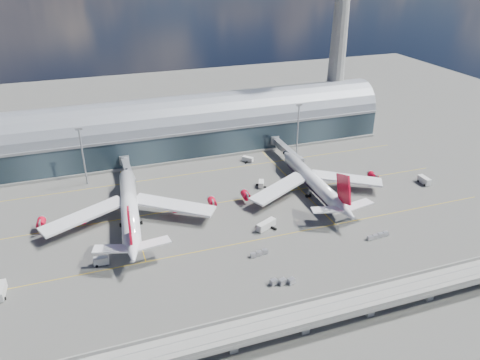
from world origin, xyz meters
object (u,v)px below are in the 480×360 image
object	(u,v)px
service_truck_1	(101,261)
service_truck_2	(266,225)
airliner_right	(314,182)
floodlight_mast_right	(298,128)
service_truck_5	(248,159)
cargo_train_2	(378,236)
service_truck_0	(0,291)
cargo_train_1	(259,253)
floodlight_mast_left	(83,155)
airliner_left	(129,209)
cargo_train_0	(283,282)
service_truck_4	(261,184)
service_truck_3	(424,180)
control_tower	(339,34)

from	to	relation	value
service_truck_1	service_truck_2	bearing A→B (deg)	-84.24
airliner_right	service_truck_2	size ratio (longest dim) A/B	7.59
floodlight_mast_right	service_truck_5	xyz separation A→B (m)	(-26.07, -0.84, -12.37)
airliner_right	cargo_train_2	world-z (taller)	airliner_right
floodlight_mast_right	airliner_right	distance (m)	42.82
service_truck_0	cargo_train_1	size ratio (longest dim) A/B	1.14
cargo_train_1	service_truck_1	bearing A→B (deg)	86.23
floodlight_mast_left	airliner_left	size ratio (longest dim) A/B	0.37
cargo_train_1	service_truck_0	bearing A→B (deg)	95.31
cargo_train_1	floodlight_mast_left	bearing A→B (deg)	44.62
service_truck_0	cargo_train_0	world-z (taller)	service_truck_0
airliner_left	service_truck_5	size ratio (longest dim) A/B	13.52
airliner_right	cargo_train_2	size ratio (longest dim) A/B	7.14
floodlight_mast_left	service_truck_4	distance (m)	76.44
airliner_left	service_truck_3	distance (m)	124.89
floodlight_mast_right	service_truck_2	xyz separation A→B (m)	(-40.31, -59.26, -12.07)
floodlight_mast_right	service_truck_2	size ratio (longest dim) A/B	3.04
cargo_train_1	service_truck_2	bearing A→B (deg)	-20.34
service_truck_5	cargo_train_2	bearing A→B (deg)	-117.34
floodlight_mast_right	service_truck_4	distance (m)	42.32
service_truck_0	cargo_train_2	bearing A→B (deg)	-1.91
floodlight_mast_left	floodlight_mast_right	size ratio (longest dim) A/B	1.00
airliner_left	service_truck_1	size ratio (longest dim) A/B	14.04
airliner_right	cargo_train_0	world-z (taller)	airliner_right
airliner_right	cargo_train_0	xyz separation A→B (m)	(-35.85, -49.68, -4.36)
airliner_right	service_truck_0	size ratio (longest dim) A/B	8.39
floodlight_mast_right	cargo_train_2	xyz separation A→B (m)	(-5.33, -77.79, -12.86)
control_tower	cargo_train_2	distance (m)	124.11
service_truck_3	cargo_train_0	bearing A→B (deg)	-153.30
service_truck_5	cargo_train_1	bearing A→B (deg)	-149.73
airliner_left	cargo_train_2	size ratio (longest dim) A/B	7.69
service_truck_1	service_truck_4	distance (m)	76.97
service_truck_4	cargo_train_1	world-z (taller)	service_truck_4
airliner_left	service_truck_3	xyz separation A→B (m)	(124.49, -8.94, -4.44)
service_truck_2	cargo_train_1	world-z (taller)	service_truck_2
floodlight_mast_right	service_truck_4	xyz separation A→B (m)	(-29.74, -27.49, -12.29)
floodlight_mast_right	cargo_train_0	xyz separation A→B (m)	(-47.46, -90.04, -12.71)
floodlight_mast_right	airliner_left	xyz separation A→B (m)	(-86.34, -39.00, -7.62)
cargo_train_0	floodlight_mast_left	bearing A→B (deg)	16.12
service_truck_0	service_truck_4	size ratio (longest dim) A/B	1.51
service_truck_1	service_truck_2	xyz separation A→B (m)	(58.37, 2.46, 0.16)
service_truck_4	cargo_train_0	xyz separation A→B (m)	(-17.72, -62.55, -0.43)
airliner_left	service_truck_0	distance (m)	50.48
airliner_left	service_truck_2	bearing A→B (deg)	-18.62
floodlight_mast_left	service_truck_0	size ratio (longest dim) A/B	3.36
floodlight_mast_left	cargo_train_2	size ratio (longest dim) A/B	2.86
floodlight_mast_left	airliner_right	xyz separation A→B (m)	(88.39, -40.36, -8.35)
control_tower	service_truck_3	bearing A→B (deg)	-87.62
cargo_train_0	cargo_train_1	world-z (taller)	cargo_train_0
service_truck_4	cargo_train_2	xyz separation A→B (m)	(24.41, -50.30, -0.57)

